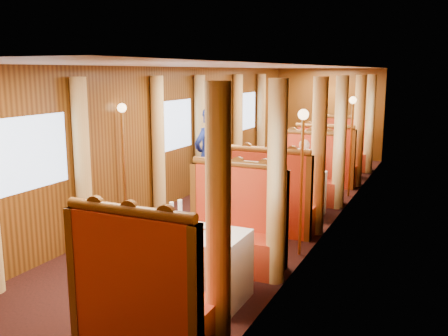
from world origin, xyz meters
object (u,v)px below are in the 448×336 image
Objects in this scene: banquette_mid_fwd at (272,205)px; rose_vase_far at (334,137)px; banquette_mid_aft at (307,179)px; rose_vase_mid at (293,162)px; teapot_back at (188,225)px; banquette_near_fwd at (143,300)px; tea_tray at (187,231)px; steward at (209,157)px; table_near at (196,266)px; teapot_left at (174,226)px; table_mid at (291,194)px; table_far at (335,161)px; banquette_near_aft at (233,234)px; teapot_right at (185,230)px; banquette_far_fwd at (325,166)px; fruit_plate at (218,237)px; passenger at (303,165)px; banquette_far_aft at (344,152)px.

banquette_mid_fwd is 3.72× the size of rose_vase_far.
banquette_mid_aft is 1.15m from rose_vase_mid.
banquette_mid_aft reaches higher than teapot_back.
banquette_near_fwd is 4.52m from rose_vase_mid.
tea_tray is 3.50m from rose_vase_mid.
steward is at bearing -179.36° from rose_vase_mid.
table_near is 0.50m from teapot_left.
table_mid is at bearing 90.00° from banquette_near_fwd.
teapot_back is (0.11, 0.12, -0.01)m from teapot_left.
rose_vase_mid is at bearing -88.44° from banquette_mid_aft.
teapot_left is at bearing -91.68° from table_far.
banquette_near_aft is 8.42× the size of teapot_right.
teapot_right is (-0.04, 0.86, 0.39)m from banquette_near_fwd.
banquette_far_fwd reaches higher than teapot_left.
table_near is 2.92× the size of rose_vase_far.
banquette_near_aft reaches higher than table_near.
table_near is at bearing 161.86° from fruit_plate.
passenger reaches higher than rose_vase_far.
passenger is (-0.00, 5.24, 0.32)m from banquette_near_fwd.
rose_vase_mid reaches higher than tea_tray.
banquette_near_aft is at bearing -90.00° from table_mid.
banquette_near_fwd reaches higher than teapot_right.
tea_tray is (-0.10, -6.00, 0.33)m from banquette_far_fwd.
banquette_far_fwd is at bearing 90.00° from table_near.
passenger is (0.04, -2.79, -0.19)m from rose_vase_far.
banquette_mid_fwd and banquette_mid_aft have the same top height.
banquette_near_fwd is 3.94× the size of tea_tray.
rose_vase_far is 0.47× the size of passenger.
banquette_far_fwd is at bearing -90.00° from table_far.
fruit_plate is at bearing -85.51° from rose_vase_mid.
banquette_far_aft reaches higher than table_near.
banquette_near_fwd is at bearing -90.00° from banquette_far_fwd.
banquette_near_fwd is 1.02m from teapot_left.
banquette_far_aft is (0.00, 8.01, 0.05)m from table_near.
steward is at bearing 147.58° from banquette_mid_fwd.
banquette_near_fwd and banquette_near_aft have the same top height.
table_mid is at bearing -89.36° from rose_vase_far.
rose_vase_far is (0.17, 7.11, 0.11)m from teapot_left.
table_near is at bearing 90.00° from banquette_near_fwd.
rose_vase_mid is at bearing 89.54° from table_near.
banquette_far_fwd is at bearing 90.64° from rose_vase_mid.
table_near is 1.02m from banquette_near_fwd.
teapot_left is (-0.21, -7.10, 0.44)m from table_far.
banquette_near_fwd is 1.06m from tea_tray.
tea_tray is 4.23m from passenger.
banquette_near_fwd and banquette_mid_fwd have the same top height.
steward is at bearing -113.41° from table_far.
banquette_near_aft is at bearing 90.00° from table_near.
rose_vase_far is at bearing -92.25° from banquette_far_aft.
table_far is at bearing 79.68° from teapot_right.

